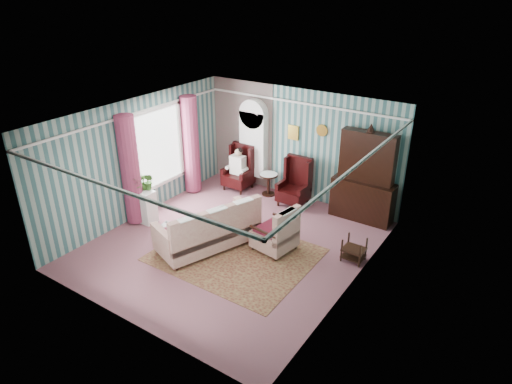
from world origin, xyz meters
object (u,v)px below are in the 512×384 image
Objects in this scene: plant_stand at (144,206)px; wingback_right at (294,183)px; floral_armchair at (275,231)px; round_side_table at (268,184)px; nest_table at (354,249)px; dresser_hutch at (365,174)px; coffee_table at (178,236)px; bookcase at (253,149)px; wingback_left at (238,168)px; seated_woman at (238,169)px; sofa at (208,228)px.

wingback_right is at bearing 47.16° from plant_stand.
floral_armchair is (0.72, -2.10, -0.18)m from wingback_right.
nest_table is at bearing -28.20° from round_side_table.
dresser_hutch reaches higher than coffee_table.
coffee_table is at bearing -131.12° from dresser_hutch.
plant_stand is at bearing -108.49° from bookcase.
bookcase is 1.07m from round_side_table.
round_side_table is 3.36m from plant_stand.
coffee_table is (-2.93, -3.36, -0.99)m from dresser_hutch.
wingback_left is 1.75m from wingback_right.
seated_woman reaches higher than floral_armchair.
round_side_table is 3.26m from coffee_table.
sofa is at bearing -73.41° from bookcase.
nest_table is (4.07, -1.55, -0.32)m from seated_woman.
sofa is at bearing -66.79° from wingback_left.
seated_woman reaches higher than coffee_table.
nest_table is at bearing -20.85° from seated_woman.
sofa is (1.20, -2.80, -0.12)m from seated_woman.
plant_stand is (-1.05, -3.14, -0.72)m from bookcase.
dresser_hutch is 3.55m from wingback_left.
plant_stand is at bearing 108.98° from sofa.
nest_table is at bearing 23.75° from coffee_table.
dresser_hutch reaches higher than plant_stand.
seated_woman is (-3.50, -0.27, -0.59)m from dresser_hutch.
wingback_left is (-0.25, -0.39, -0.50)m from bookcase.
wingback_left is at bearing 58.25° from floral_armchair.
plant_stand is at bearing 165.96° from coffee_table.
dresser_hutch is at bearing 2.64° from round_side_table.
wingback_left is at bearing 180.00° from wingback_right.
wingback_left is at bearing -122.66° from bookcase.
round_side_table is 2.97m from sofa.
wingback_right is 1.56× the size of plant_stand.
sofa is at bearing -1.37° from plant_stand.
plant_stand is (-1.70, -2.90, 0.10)m from round_side_table.
plant_stand is at bearing -106.22° from wingback_left.
wingback_left is 0.04m from seated_woman.
wingback_left is at bearing 43.56° from sofa.
seated_woman reaches higher than nest_table.
nest_table is at bearing -20.85° from wingback_left.
floral_armchair is at bearing -160.91° from nest_table.
floral_armchair is at bearing -40.39° from seated_woman.
dresser_hutch is at bearing 107.39° from nest_table.
coffee_table is (0.57, -3.09, -0.44)m from wingback_left.
coffee_table is at bearing -14.04° from plant_stand.
wingback_right is 0.56× the size of sofa.
dresser_hutch is 3.93× the size of round_side_table.
wingback_right is at bearing -14.57° from bookcase.
wingback_right is at bearing 27.58° from floral_armchair.
seated_woman is 0.96m from round_side_table.
round_side_table reaches higher than coffee_table.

